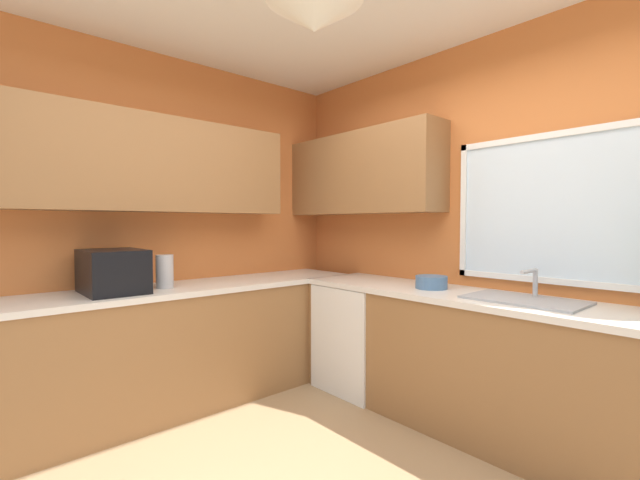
{
  "coord_description": "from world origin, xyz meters",
  "views": [
    {
      "loc": [
        1.42,
        -1.21,
        1.36
      ],
      "look_at": [
        -0.7,
        0.64,
        1.25
      ],
      "focal_mm": 23.44,
      "sensor_mm": 36.0,
      "label": 1
    }
  ],
  "objects_px": {
    "kettle": "(165,271)",
    "sink_assembly": "(525,299)",
    "dishwasher": "(362,336)",
    "bowl": "(431,282)",
    "microwave": "(113,271)"
  },
  "relations": [
    {
      "from": "dishwasher",
      "to": "kettle",
      "type": "xyz_separation_m",
      "value": [
        -0.64,
        -1.39,
        0.59
      ]
    },
    {
      "from": "kettle",
      "to": "sink_assembly",
      "type": "distance_m",
      "value": 2.41
    },
    {
      "from": "sink_assembly",
      "to": "dishwasher",
      "type": "bearing_deg",
      "value": -178.41
    },
    {
      "from": "dishwasher",
      "to": "microwave",
      "type": "relative_size",
      "value": 1.78
    },
    {
      "from": "bowl",
      "to": "kettle",
      "type": "bearing_deg",
      "value": -132.12
    },
    {
      "from": "kettle",
      "to": "bowl",
      "type": "height_order",
      "value": "kettle"
    },
    {
      "from": "sink_assembly",
      "to": "bowl",
      "type": "bearing_deg",
      "value": -179.47
    },
    {
      "from": "dishwasher",
      "to": "bowl",
      "type": "height_order",
      "value": "bowl"
    },
    {
      "from": "kettle",
      "to": "sink_assembly",
      "type": "height_order",
      "value": "kettle"
    },
    {
      "from": "bowl",
      "to": "dishwasher",
      "type": "bearing_deg",
      "value": -177.35
    },
    {
      "from": "dishwasher",
      "to": "bowl",
      "type": "xyz_separation_m",
      "value": [
        0.65,
        0.03,
        0.52
      ]
    },
    {
      "from": "dishwasher",
      "to": "bowl",
      "type": "bearing_deg",
      "value": 2.65
    },
    {
      "from": "dishwasher",
      "to": "kettle",
      "type": "relative_size",
      "value": 3.56
    },
    {
      "from": "bowl",
      "to": "sink_assembly",
      "type": "bearing_deg",
      "value": 0.53
    },
    {
      "from": "microwave",
      "to": "bowl",
      "type": "distance_m",
      "value": 2.2
    }
  ]
}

